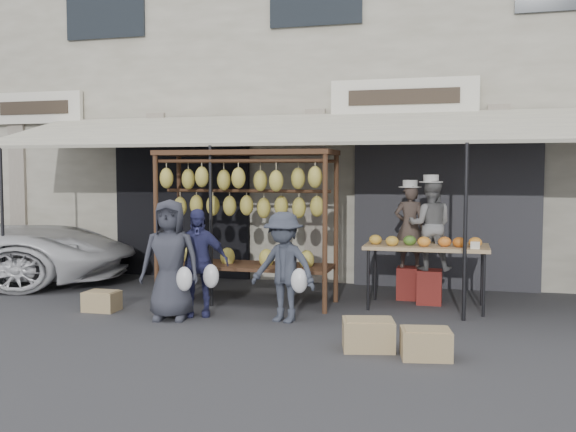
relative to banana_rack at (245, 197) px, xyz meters
name	(u,v)px	position (x,y,z in m)	size (l,w,h in m)	color
ground_plane	(253,329)	(0.58, -1.44, -1.57)	(90.00, 90.00, 0.00)	#2D2D30
shophouse	(346,92)	(0.58, 5.06, 2.08)	(24.00, 6.15, 7.30)	beige
awning	(299,130)	(0.58, 0.84, 1.01)	(10.00, 2.35, 2.92)	beige
banana_rack	(245,197)	(0.00, 0.00, 0.00)	(2.60, 0.90, 2.24)	#4E2C1D
produce_table	(426,247)	(2.56, 0.34, -0.69)	(1.70, 0.90, 1.04)	tan
vendor_left	(409,226)	(2.28, 0.96, -0.46)	(0.45, 0.30, 1.24)	#4D3F38
vendor_right	(430,225)	(2.59, 0.69, -0.41)	(0.64, 0.50, 1.31)	gray
customer_left	(170,260)	(-0.63, -1.20, -0.78)	(0.77, 0.50, 1.57)	#31333C
customer_mid	(197,262)	(-0.38, -0.90, -0.85)	(0.84, 0.35, 1.44)	navy
customer_right	(284,267)	(0.84, -0.94, -0.86)	(0.92, 0.53, 1.42)	#363B47
stool_left	(409,283)	(2.28, 0.96, -1.32)	(0.35, 0.35, 0.49)	maroon
stool_right	(429,287)	(2.59, 0.69, -1.32)	(0.35, 0.35, 0.50)	maroon
crate_near_a	(368,335)	(2.07, -1.96, -1.40)	(0.55, 0.41, 0.33)	tan
crate_near_b	(426,344)	(2.69, -2.12, -1.42)	(0.50, 0.38, 0.30)	tan
crate_far	(102,301)	(-1.77, -0.99, -1.43)	(0.45, 0.34, 0.27)	tan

